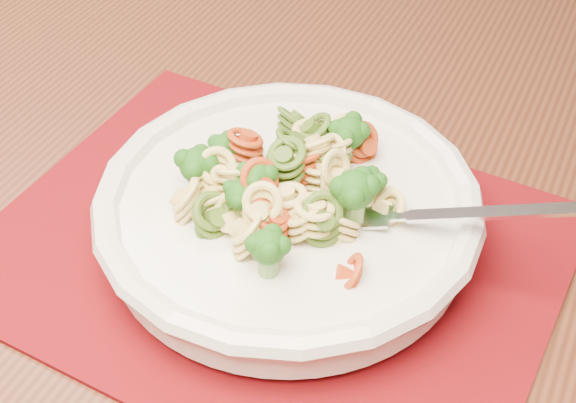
# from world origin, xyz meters

# --- Properties ---
(dining_table) EXTENTS (1.72, 1.28, 0.78)m
(dining_table) POSITION_xyz_m (0.29, 0.16, 0.69)
(dining_table) COLOR #532817
(dining_table) RESTS_ON ground
(placemat) EXTENTS (0.47, 0.40, 0.00)m
(placemat) POSITION_xyz_m (0.24, 0.05, 0.79)
(placemat) COLOR #62040F
(placemat) RESTS_ON dining_table
(pasta_bowl) EXTENTS (0.28, 0.28, 0.05)m
(pasta_bowl) POSITION_xyz_m (0.25, 0.06, 0.82)
(pasta_bowl) COLOR silver
(pasta_bowl) RESTS_ON placemat
(pasta_broccoli_heap) EXTENTS (0.24, 0.24, 0.06)m
(pasta_broccoli_heap) POSITION_xyz_m (0.25, 0.06, 0.83)
(pasta_broccoli_heap) COLOR #DFD06E
(pasta_broccoli_heap) RESTS_ON pasta_bowl
(fork) EXTENTS (0.18, 0.04, 0.08)m
(fork) POSITION_xyz_m (0.31, 0.06, 0.83)
(fork) COLOR silver
(fork) RESTS_ON pasta_bowl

